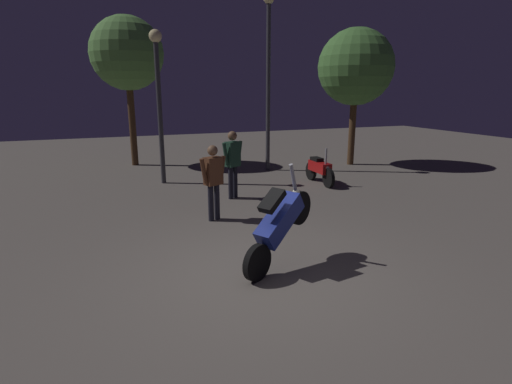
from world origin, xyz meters
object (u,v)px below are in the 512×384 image
streetlamp_far (158,87)px  motorcycle_red_parked_left (320,169)px  streetlamp_near (268,63)px  motorcycle_blue_foreground (279,223)px  person_rider_beside (233,159)px  person_bystander_far (213,176)px

streetlamp_far → motorcycle_red_parked_left: bearing=-22.2°
motorcycle_red_parked_left → streetlamp_near: size_ratio=0.29×
motorcycle_blue_foreground → person_rider_beside: person_rider_beside is taller
streetlamp_far → motorcycle_blue_foreground: bearing=-83.3°
streetlamp_near → motorcycle_red_parked_left: bearing=-75.7°
person_rider_beside → streetlamp_far: (-1.41, 2.43, 1.78)m
person_bystander_far → streetlamp_near: streetlamp_near is taller
motorcycle_red_parked_left → person_rider_beside: (-2.93, -0.66, 0.60)m
person_rider_beside → motorcycle_red_parked_left: bearing=77.7°
streetlamp_near → streetlamp_far: 3.85m
motorcycle_blue_foreground → streetlamp_far: size_ratio=0.37×
motorcycle_blue_foreground → person_rider_beside: bearing=51.5°
motorcycle_red_parked_left → streetlamp_near: (-0.63, 2.48, 3.14)m
motorcycle_red_parked_left → streetlamp_far: size_ratio=0.38×
person_rider_beside → person_bystander_far: 1.81m
streetlamp_near → streetlamp_far: bearing=-169.1°
streetlamp_near → person_rider_beside: bearing=-126.1°
motorcycle_red_parked_left → person_rider_beside: person_rider_beside is taller
person_rider_beside → person_bystander_far: person_rider_beside is taller
motorcycle_red_parked_left → person_bystander_far: size_ratio=1.02×
motorcycle_red_parked_left → streetlamp_near: 4.05m
motorcycle_blue_foreground → motorcycle_red_parked_left: (3.56, 4.91, -0.31)m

